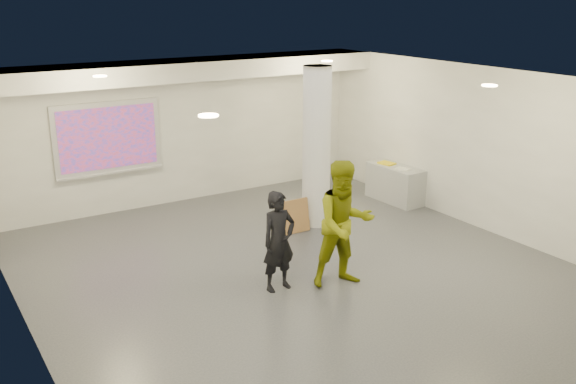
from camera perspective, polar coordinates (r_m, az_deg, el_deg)
floor at (r=10.20m, az=1.20°, el=-7.29°), size 8.00×9.00×0.01m
ceiling at (r=9.35m, az=1.32°, el=9.66°), size 8.00×9.00×0.01m
wall_back at (r=13.54m, az=-9.28°, el=5.40°), size 8.00×0.01×3.00m
wall_front at (r=6.63m, az=23.34°, el=-8.66°), size 8.00×0.01×3.00m
wall_left at (r=8.29m, az=-22.59°, el=-3.42°), size 0.01×9.00×3.00m
wall_right at (r=12.26m, az=17.13°, el=3.60°), size 0.01×9.00×3.00m
soffit_band at (r=12.84m, az=-8.58°, el=10.76°), size 8.00×1.10×0.36m
downlight_nw at (r=10.72m, az=-16.38°, el=9.85°), size 0.22×0.22×0.02m
downlight_ne at (r=12.64m, az=3.48°, el=11.54°), size 0.22×0.22×0.02m
downlight_sw at (r=7.00m, az=-7.09°, el=6.76°), size 0.22×0.22×0.02m
downlight_se at (r=9.68m, az=17.48°, el=9.02°), size 0.22×0.22×0.02m
column at (r=11.92m, az=2.55°, el=3.99°), size 0.52×0.52×3.00m
projection_screen at (r=12.98m, az=-15.72°, el=4.58°), size 2.10×0.13×1.42m
credenza at (r=13.74m, az=9.51°, el=0.74°), size 0.59×1.32×0.76m
papers_stack at (r=13.43m, az=10.16°, el=2.03°), size 0.31×0.35×0.02m
postit_pad at (r=13.79m, az=8.77°, el=2.54°), size 0.30×0.37×0.03m
cardboard_back at (r=12.00m, az=0.81°, el=-2.08°), size 0.49×0.22×0.51m
cardboard_front at (r=11.79m, az=0.64°, el=-2.18°), size 0.57×0.16×0.62m
woman at (r=9.42m, az=-0.83°, el=-4.40°), size 0.58×0.40×1.52m
man at (r=9.54m, az=5.03°, el=-2.85°), size 1.07×0.92×1.93m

